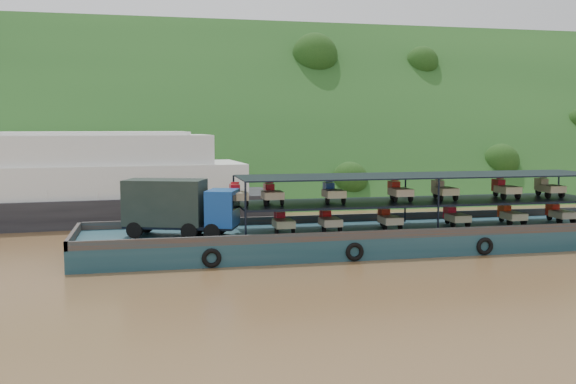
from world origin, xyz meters
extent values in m
plane|color=brown|center=(0.00, 0.00, 0.00)|extent=(160.00, 160.00, 0.00)
cube|color=#163814|center=(0.00, 36.00, 0.00)|extent=(140.00, 39.60, 39.60)
cube|color=#123540|center=(2.13, -1.19, 0.60)|extent=(35.00, 7.00, 1.20)
cube|color=#592D19|center=(2.13, 2.21, 1.45)|extent=(35.00, 0.20, 0.50)
cube|color=#592D19|center=(2.13, -4.59, 1.45)|extent=(35.00, 0.20, 0.50)
cube|color=#592D19|center=(-15.27, -1.19, 1.45)|extent=(0.20, 7.00, 0.50)
torus|color=black|center=(-7.87, -4.74, 0.55)|extent=(1.06, 0.26, 1.06)
torus|color=black|center=(0.13, -4.74, 0.55)|extent=(1.06, 0.26, 1.06)
torus|color=black|center=(8.13, -4.74, 0.55)|extent=(1.06, 0.26, 1.06)
cylinder|color=black|center=(-11.90, -1.33, 1.67)|extent=(1.00, 0.62, 0.94)
cylinder|color=black|center=(-11.24, 0.53, 1.67)|extent=(1.00, 0.62, 0.94)
cylinder|color=black|center=(-8.88, -2.40, 1.67)|extent=(1.00, 0.62, 0.94)
cylinder|color=black|center=(-8.22, -0.54, 1.67)|extent=(1.00, 0.62, 0.94)
cylinder|color=black|center=(-7.64, -2.84, 1.67)|extent=(1.00, 0.62, 0.94)
cylinder|color=black|center=(-6.98, -0.97, 1.67)|extent=(1.00, 0.62, 0.94)
cube|color=black|center=(-9.26, -1.22, 1.81)|extent=(6.72, 4.08, 0.19)
cube|color=navy|center=(-6.96, -2.03, 2.89)|extent=(2.26, 2.66, 2.07)
cube|color=black|center=(-6.20, -2.30, 3.27)|extent=(0.68, 1.79, 0.85)
cube|color=black|center=(-10.15, -0.90, 3.18)|extent=(5.01, 3.63, 2.63)
cube|color=black|center=(5.63, -1.19, 2.86)|extent=(23.00, 5.00, 0.12)
cube|color=black|center=(5.63, -1.19, 4.50)|extent=(23.00, 5.00, 0.08)
cylinder|color=black|center=(-5.87, -3.69, 2.85)|extent=(0.12, 0.12, 3.30)
cylinder|color=black|center=(-5.87, 1.31, 2.85)|extent=(0.12, 0.12, 3.30)
cylinder|color=black|center=(5.63, -3.69, 2.85)|extent=(0.12, 0.12, 3.30)
cylinder|color=black|center=(5.63, 1.31, 2.85)|extent=(0.12, 0.12, 3.30)
cylinder|color=black|center=(17.13, 1.31, 2.85)|extent=(0.12, 0.12, 3.30)
cylinder|color=black|center=(-3.27, -0.14, 1.46)|extent=(0.12, 0.52, 0.52)
cylinder|color=black|center=(-3.77, -1.94, 1.46)|extent=(0.14, 0.52, 0.52)
cylinder|color=black|center=(-2.77, -1.94, 1.46)|extent=(0.14, 0.52, 0.52)
cube|color=#C1BC88|center=(-3.27, -1.59, 1.80)|extent=(1.15, 1.50, 0.44)
cube|color=#AF0B19|center=(-3.27, -0.44, 1.98)|extent=(0.55, 0.80, 0.80)
cube|color=#AF0B19|center=(-3.27, -0.64, 2.48)|extent=(0.50, 0.10, 0.10)
cylinder|color=black|center=(-0.38, -0.14, 1.46)|extent=(0.12, 0.52, 0.52)
cylinder|color=black|center=(-0.88, -1.94, 1.46)|extent=(0.14, 0.52, 0.52)
cylinder|color=black|center=(0.12, -1.94, 1.46)|extent=(0.14, 0.52, 0.52)
cube|color=beige|center=(-0.38, -1.59, 1.80)|extent=(1.15, 1.50, 0.44)
cube|color=red|center=(-0.38, -0.44, 1.98)|extent=(0.55, 0.80, 0.80)
cube|color=red|center=(-0.38, -0.64, 2.48)|extent=(0.50, 0.10, 0.10)
cylinder|color=black|center=(3.47, -0.14, 1.46)|extent=(0.12, 0.52, 0.52)
cylinder|color=black|center=(2.97, -1.94, 1.46)|extent=(0.14, 0.52, 0.52)
cylinder|color=black|center=(3.97, -1.94, 1.46)|extent=(0.14, 0.52, 0.52)
cube|color=beige|center=(3.47, -1.59, 1.80)|extent=(1.15, 1.50, 0.44)
cube|color=#B11E0B|center=(3.47, -0.44, 1.98)|extent=(0.55, 0.80, 0.80)
cube|color=#B11E0B|center=(3.47, -0.64, 2.48)|extent=(0.50, 0.10, 0.10)
cylinder|color=black|center=(7.99, -0.14, 1.46)|extent=(0.12, 0.52, 0.52)
cylinder|color=black|center=(7.49, -1.94, 1.46)|extent=(0.14, 0.52, 0.52)
cylinder|color=black|center=(8.49, -1.94, 1.46)|extent=(0.14, 0.52, 0.52)
cube|color=tan|center=(7.99, -1.59, 1.80)|extent=(1.15, 1.50, 0.44)
cube|color=red|center=(7.99, -0.44, 1.98)|extent=(0.55, 0.80, 0.80)
cube|color=red|center=(7.99, -0.64, 2.48)|extent=(0.50, 0.10, 0.10)
cylinder|color=black|center=(11.91, -0.14, 1.46)|extent=(0.12, 0.52, 0.52)
cylinder|color=black|center=(11.41, -1.94, 1.46)|extent=(0.14, 0.52, 0.52)
cylinder|color=black|center=(12.41, -1.94, 1.46)|extent=(0.14, 0.52, 0.52)
cube|color=beige|center=(11.91, -1.59, 1.80)|extent=(1.15, 1.50, 0.44)
cube|color=red|center=(11.91, -0.44, 1.98)|extent=(0.55, 0.80, 0.80)
cube|color=red|center=(11.91, -0.64, 2.48)|extent=(0.50, 0.10, 0.10)
cylinder|color=black|center=(15.51, -0.14, 1.46)|extent=(0.12, 0.52, 0.52)
cylinder|color=black|center=(15.01, -1.94, 1.46)|extent=(0.14, 0.52, 0.52)
cylinder|color=black|center=(16.01, -1.94, 1.46)|extent=(0.14, 0.52, 0.52)
cube|color=#CAB78F|center=(15.51, -1.59, 1.80)|extent=(1.15, 1.50, 0.44)
cube|color=red|center=(15.51, -0.44, 1.98)|extent=(0.55, 0.80, 0.80)
cube|color=red|center=(15.51, -0.64, 2.48)|extent=(0.50, 0.10, 0.10)
cylinder|color=black|center=(-3.94, -0.14, 3.18)|extent=(0.12, 0.52, 0.52)
cylinder|color=black|center=(-4.44, -1.94, 3.18)|extent=(0.14, 0.52, 0.52)
cylinder|color=black|center=(-3.44, -1.94, 3.18)|extent=(0.14, 0.52, 0.52)
cube|color=tan|center=(-3.94, -1.59, 3.52)|extent=(1.15, 1.50, 0.44)
cube|color=#AB0B15|center=(-3.94, -0.44, 3.70)|extent=(0.55, 0.80, 0.80)
cube|color=#AB0B15|center=(-3.94, -0.64, 4.20)|extent=(0.50, 0.10, 0.10)
cylinder|color=black|center=(-0.18, -0.14, 3.18)|extent=(0.12, 0.52, 0.52)
cylinder|color=black|center=(-0.68, -1.94, 3.18)|extent=(0.14, 0.52, 0.52)
cylinder|color=black|center=(0.32, -1.94, 3.18)|extent=(0.14, 0.52, 0.52)
cube|color=#C1B988|center=(-0.18, -1.59, 3.52)|extent=(1.15, 1.50, 0.44)
cube|color=navy|center=(-0.18, -0.44, 3.70)|extent=(0.55, 0.80, 0.80)
cube|color=navy|center=(-0.18, -0.64, 4.20)|extent=(0.50, 0.10, 0.10)
cylinder|color=black|center=(4.12, -0.14, 3.18)|extent=(0.12, 0.52, 0.52)
cylinder|color=black|center=(3.62, -1.94, 3.18)|extent=(0.14, 0.52, 0.52)
cylinder|color=black|center=(4.62, -1.94, 3.18)|extent=(0.14, 0.52, 0.52)
cube|color=beige|center=(4.12, -1.59, 3.52)|extent=(1.15, 1.50, 0.44)
cube|color=red|center=(4.12, -0.44, 3.70)|extent=(0.55, 0.80, 0.80)
cube|color=red|center=(4.12, -0.64, 4.20)|extent=(0.50, 0.10, 0.10)
cylinder|color=black|center=(7.11, -0.14, 3.18)|extent=(0.12, 0.52, 0.52)
cylinder|color=black|center=(6.61, -1.94, 3.18)|extent=(0.14, 0.52, 0.52)
cylinder|color=black|center=(7.61, -1.94, 3.18)|extent=(0.14, 0.52, 0.52)
cube|color=tan|center=(7.11, -1.59, 3.52)|extent=(1.15, 1.50, 0.44)
cube|color=#C1AE88|center=(7.11, -0.44, 3.70)|extent=(0.55, 0.80, 0.80)
cube|color=#C1AE88|center=(7.11, -0.64, 4.20)|extent=(0.50, 0.10, 0.10)
cylinder|color=black|center=(11.42, -0.14, 3.18)|extent=(0.12, 0.52, 0.52)
cylinder|color=black|center=(10.92, -1.94, 3.18)|extent=(0.14, 0.52, 0.52)
cylinder|color=black|center=(11.92, -1.94, 3.18)|extent=(0.14, 0.52, 0.52)
cube|color=beige|center=(11.42, -1.59, 3.52)|extent=(1.15, 1.50, 0.44)
cube|color=#B60C17|center=(11.42, -0.44, 3.70)|extent=(0.55, 0.80, 0.80)
cube|color=#B60C17|center=(11.42, -0.64, 4.20)|extent=(0.50, 0.10, 0.10)
cylinder|color=black|center=(14.58, -0.14, 3.18)|extent=(0.12, 0.52, 0.52)
cylinder|color=black|center=(14.08, -1.94, 3.18)|extent=(0.14, 0.52, 0.52)
cylinder|color=black|center=(15.08, -1.94, 3.18)|extent=(0.14, 0.52, 0.52)
cube|color=tan|center=(14.58, -1.59, 3.52)|extent=(1.15, 1.50, 0.44)
cube|color=#C2BA89|center=(14.58, -0.44, 3.70)|extent=(0.55, 0.80, 0.80)
cube|color=#C2BA89|center=(14.58, -0.64, 4.20)|extent=(0.50, 0.10, 0.10)
cylinder|color=black|center=(-6.04, -0.14, 3.18)|extent=(0.12, 0.52, 0.52)
cylinder|color=black|center=(-6.54, -1.94, 3.18)|extent=(0.14, 0.52, 0.52)
cylinder|color=black|center=(-5.54, -1.94, 3.18)|extent=(0.14, 0.52, 0.52)
cube|color=tan|center=(-6.04, -1.59, 3.52)|extent=(1.15, 1.50, 0.44)
cube|color=#AB0B15|center=(-6.04, -0.44, 3.70)|extent=(0.55, 0.80, 0.80)
cube|color=#AB0B15|center=(-6.04, -0.64, 4.20)|extent=(0.50, 0.10, 0.10)
cube|color=black|center=(-18.56, 14.26, 1.06)|extent=(35.82, 11.35, 2.12)
cube|color=white|center=(-18.56, 14.26, 3.35)|extent=(30.48, 10.09, 2.47)
cube|color=white|center=(-18.56, 14.26, 5.73)|extent=(25.14, 8.82, 2.29)
cube|color=white|center=(-18.56, 14.26, 7.01)|extent=(21.55, 7.69, 0.26)
camera|label=1|loc=(-11.06, -38.48, 7.53)|focal=40.00mm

